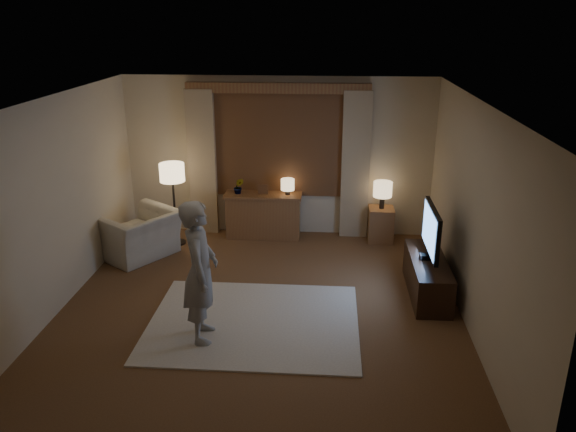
# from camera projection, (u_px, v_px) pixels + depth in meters

# --- Properties ---
(room) EXTENTS (5.04, 5.54, 2.64)m
(room) POSITION_uv_depth(u_px,v_px,m) (263.00, 197.00, 7.04)
(room) COLOR brown
(room) RESTS_ON ground
(rug) EXTENTS (2.50, 2.00, 0.02)m
(rug) POSITION_uv_depth(u_px,v_px,m) (254.00, 322.00, 6.76)
(rug) COLOR beige
(rug) RESTS_ON floor
(sideboard) EXTENTS (1.20, 0.40, 0.70)m
(sideboard) POSITION_uv_depth(u_px,v_px,m) (264.00, 216.00, 9.27)
(sideboard) COLOR brown
(sideboard) RESTS_ON floor
(picture_frame) EXTENTS (0.16, 0.02, 0.20)m
(picture_frame) POSITION_uv_depth(u_px,v_px,m) (263.00, 190.00, 9.11)
(picture_frame) COLOR brown
(picture_frame) RESTS_ON sideboard
(plant) EXTENTS (0.17, 0.13, 0.30)m
(plant) POSITION_uv_depth(u_px,v_px,m) (239.00, 187.00, 9.12)
(plant) COLOR #999999
(plant) RESTS_ON sideboard
(table_lamp_sideboard) EXTENTS (0.22, 0.22, 0.30)m
(table_lamp_sideboard) POSITION_uv_depth(u_px,v_px,m) (288.00, 185.00, 9.05)
(table_lamp_sideboard) COLOR black
(table_lamp_sideboard) RESTS_ON sideboard
(floor_lamp) EXTENTS (0.39, 0.39, 1.33)m
(floor_lamp) POSITION_uv_depth(u_px,v_px,m) (172.00, 177.00, 8.71)
(floor_lamp) COLOR black
(floor_lamp) RESTS_ON floor
(armchair) EXTENTS (1.39, 1.42, 0.70)m
(armchair) POSITION_uv_depth(u_px,v_px,m) (139.00, 234.00, 8.51)
(armchair) COLOR beige
(armchair) RESTS_ON floor
(side_table) EXTENTS (0.40, 0.40, 0.56)m
(side_table) POSITION_uv_depth(u_px,v_px,m) (381.00, 225.00, 9.11)
(side_table) COLOR brown
(side_table) RESTS_ON floor
(table_lamp_side) EXTENTS (0.30, 0.30, 0.44)m
(table_lamp_side) POSITION_uv_depth(u_px,v_px,m) (383.00, 190.00, 8.91)
(table_lamp_side) COLOR black
(table_lamp_side) RESTS_ON side_table
(tv_stand) EXTENTS (0.45, 1.40, 0.50)m
(tv_stand) POSITION_uv_depth(u_px,v_px,m) (427.00, 276.00, 7.38)
(tv_stand) COLOR black
(tv_stand) RESTS_ON floor
(tv) EXTENTS (0.24, 0.98, 0.71)m
(tv) POSITION_uv_depth(u_px,v_px,m) (431.00, 231.00, 7.16)
(tv) COLOR black
(tv) RESTS_ON tv_stand
(person) EXTENTS (0.47, 0.64, 1.64)m
(person) POSITION_uv_depth(u_px,v_px,m) (200.00, 272.00, 6.16)
(person) COLOR #A19C94
(person) RESTS_ON rug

